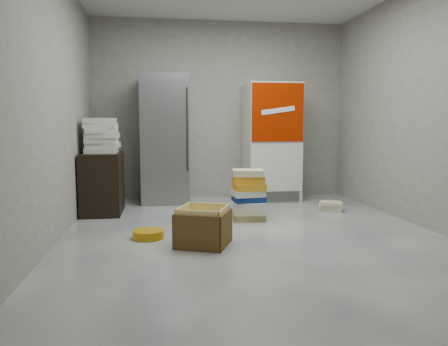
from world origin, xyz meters
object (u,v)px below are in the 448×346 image
wood_shelf (103,183)px  phonebook_stack_main (249,195)px  coke_cooler (271,142)px  cardboard_box (203,229)px  steel_fridge (165,139)px

wood_shelf → phonebook_stack_main: (1.83, -0.72, -0.09)m
coke_cooler → wood_shelf: coke_cooler is taller
wood_shelf → phonebook_stack_main: 1.97m
cardboard_box → wood_shelf: bearing=145.8°
wood_shelf → phonebook_stack_main: wood_shelf is taller
cardboard_box → steel_fridge: bearing=119.9°
steel_fridge → wood_shelf: steel_fridge is taller
coke_cooler → phonebook_stack_main: size_ratio=2.87×
coke_cooler → cardboard_box: (-1.31, -2.48, -0.75)m
coke_cooler → wood_shelf: bearing=-163.7°
coke_cooler → steel_fridge: bearing=179.8°
coke_cooler → wood_shelf: size_ratio=2.25×
steel_fridge → wood_shelf: 1.23m
coke_cooler → cardboard_box: size_ratio=2.94×
steel_fridge → cardboard_box: bearing=-82.2°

